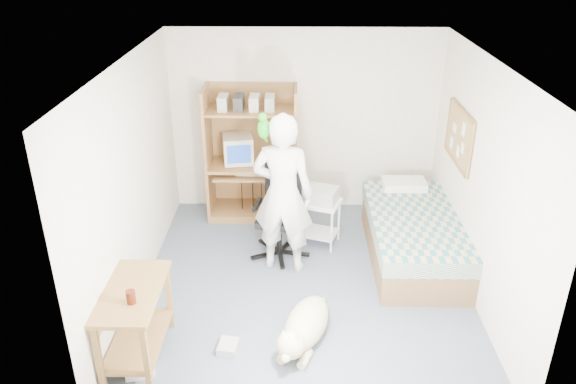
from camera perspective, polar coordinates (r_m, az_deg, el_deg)
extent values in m
plane|color=#4D5969|center=(6.41, 1.73, -9.33)|extent=(4.00, 4.00, 0.00)
cube|color=beige|center=(7.65, 1.69, 7.13)|extent=(3.60, 0.02, 2.50)
cube|color=beige|center=(6.09, 19.08, 0.73)|extent=(0.02, 4.00, 2.50)
cube|color=beige|center=(6.03, -15.48, 0.98)|extent=(0.02, 4.00, 2.50)
cube|color=white|center=(5.39, 2.08, 13.08)|extent=(3.60, 4.00, 0.02)
cube|color=brown|center=(7.58, -8.07, 3.89)|extent=(0.04, 0.60, 1.80)
cube|color=brown|center=(7.49, 0.76, 3.87)|extent=(0.04, 0.60, 1.80)
cube|color=brown|center=(7.78, -3.52, 4.68)|extent=(1.20, 0.02, 1.80)
cube|color=brown|center=(7.57, -3.65, 2.76)|extent=(1.12, 0.60, 0.04)
cube|color=brown|center=(7.54, -3.67, 1.83)|extent=(1.00, 0.50, 0.03)
cube|color=brown|center=(7.31, -3.81, 8.27)|extent=(1.12, 0.55, 0.03)
cube|color=brown|center=(7.86, -3.51, -1.88)|extent=(1.12, 0.60, 0.10)
cube|color=brown|center=(6.96, 12.51, -5.17)|extent=(1.00, 2.00, 0.36)
cube|color=teal|center=(6.82, 12.73, -3.15)|extent=(1.02, 2.02, 0.20)
cube|color=white|center=(7.46, 11.71, 0.73)|extent=(0.55, 0.35, 0.12)
cube|color=brown|center=(5.21, -15.58, -9.77)|extent=(0.50, 1.00, 0.04)
cube|color=brown|center=(5.16, -18.63, -15.95)|extent=(0.05, 0.05, 0.70)
cube|color=brown|center=(5.05, -14.17, -16.35)|extent=(0.05, 0.05, 0.70)
cube|color=brown|center=(5.83, -15.90, -10.20)|extent=(0.05, 0.05, 0.70)
cube|color=brown|center=(5.73, -12.00, -10.41)|extent=(0.05, 0.05, 0.70)
cube|color=brown|center=(5.52, -14.93, -14.28)|extent=(0.46, 0.92, 0.03)
cube|color=olive|center=(6.81, 16.99, 5.44)|extent=(0.03, 0.90, 0.60)
cube|color=brown|center=(6.71, 17.30, 7.92)|extent=(0.04, 0.94, 0.04)
cube|color=brown|center=(6.91, 16.64, 3.03)|extent=(0.04, 0.94, 0.04)
cylinder|color=black|center=(6.91, -0.86, -6.07)|extent=(0.64, 0.64, 0.06)
cylinder|color=black|center=(6.80, -0.87, -4.61)|extent=(0.06, 0.06, 0.43)
cube|color=black|center=(6.68, -0.89, -2.71)|extent=(0.57, 0.57, 0.09)
cube|color=black|center=(6.74, -0.46, 0.89)|extent=(0.45, 0.15, 0.59)
cube|color=black|center=(6.66, -3.14, -1.28)|extent=(0.10, 0.32, 0.04)
cube|color=black|center=(6.56, 1.38, -1.70)|extent=(0.10, 0.32, 0.04)
imported|color=white|center=(6.25, -0.53, -0.23)|extent=(0.76, 0.57, 1.89)
ellipsoid|color=#1B8613|center=(5.99, -2.48, 6.45)|extent=(0.14, 0.14, 0.22)
sphere|color=#1B8613|center=(5.91, -2.60, 7.59)|extent=(0.10, 0.10, 0.10)
cone|color=orange|center=(5.86, -2.71, 7.45)|extent=(0.05, 0.05, 0.04)
cylinder|color=#1B8613|center=(6.08, -2.33, 5.47)|extent=(0.06, 0.15, 0.13)
ellipsoid|color=beige|center=(5.57, 1.90, -13.17)|extent=(0.62, 0.87, 0.36)
sphere|color=beige|center=(5.20, 0.29, -15.26)|extent=(0.26, 0.26, 0.26)
cone|color=beige|center=(5.12, -0.51, -14.21)|extent=(0.08, 0.08, 0.10)
cone|color=beige|center=(5.08, 0.93, -14.55)|extent=(0.08, 0.08, 0.10)
ellipsoid|color=beige|center=(5.15, -0.15, -16.38)|extent=(0.13, 0.16, 0.09)
cylinder|color=beige|center=(5.93, 3.22, -11.29)|extent=(0.15, 0.26, 0.13)
cube|color=white|center=(6.92, 3.20, -1.10)|extent=(0.59, 0.53, 0.04)
cube|color=white|center=(7.12, 3.12, -4.12)|extent=(0.54, 0.48, 0.03)
cylinder|color=white|center=(6.90, 1.41, -3.80)|extent=(0.03, 0.03, 0.56)
cylinder|color=white|center=(6.92, 4.96, -3.82)|extent=(0.03, 0.03, 0.56)
cylinder|color=white|center=(7.19, 1.40, -2.51)|extent=(0.03, 0.03, 0.56)
cylinder|color=white|center=(7.21, 4.80, -2.53)|extent=(0.03, 0.03, 0.56)
cube|color=#AAAAA6|center=(6.87, 3.22, -0.29)|extent=(0.50, 0.44, 0.18)
cube|color=beige|center=(7.56, -5.12, 4.40)|extent=(0.45, 0.46, 0.37)
cube|color=navy|center=(7.37, -5.00, 3.85)|extent=(0.31, 0.07, 0.25)
cube|color=beige|center=(7.49, -3.55, 1.92)|extent=(0.46, 0.19, 0.03)
cylinder|color=gold|center=(7.47, -1.06, 3.17)|extent=(0.08, 0.08, 0.12)
cylinder|color=#3C1509|center=(5.01, -15.68, -10.23)|extent=(0.08, 0.08, 0.12)
cube|color=white|center=(5.46, -14.79, -16.93)|extent=(0.29, 0.25, 0.10)
cube|color=#A4A4A0|center=(5.55, -6.09, -15.37)|extent=(0.21, 0.24, 0.08)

